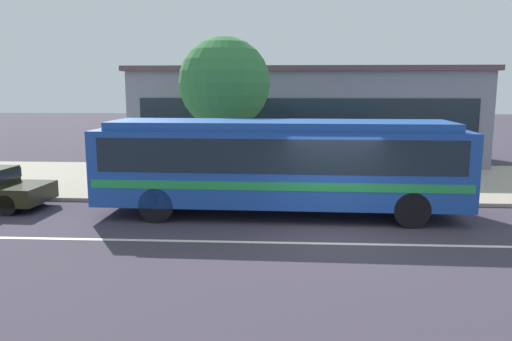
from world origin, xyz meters
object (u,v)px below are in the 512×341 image
at_px(pedestrian_waiting_near_sign, 244,167).
at_px(bus_stop_sign, 398,150).
at_px(pedestrian_walking_along_curb, 275,162).
at_px(street_tree_near_stop, 224,83).
at_px(transit_bus, 280,161).

bearing_deg(pedestrian_waiting_near_sign, bus_stop_sign, -5.22).
xyz_separation_m(pedestrian_walking_along_curb, bus_stop_sign, (4.03, -1.53, 0.67)).
bearing_deg(bus_stop_sign, pedestrian_waiting_near_sign, 174.78).
bearing_deg(pedestrian_walking_along_curb, street_tree_near_stop, 150.80).
bearing_deg(street_tree_near_stop, pedestrian_waiting_near_sign, -67.35).
height_order(pedestrian_walking_along_curb, street_tree_near_stop, street_tree_near_stop).
xyz_separation_m(transit_bus, street_tree_near_stop, (-2.16, 4.32, 2.30)).
distance_m(transit_bus, pedestrian_waiting_near_sign, 2.56).
bearing_deg(transit_bus, pedestrian_walking_along_curb, 93.70).
bearing_deg(pedestrian_walking_along_curb, pedestrian_waiting_near_sign, -134.53).
bearing_deg(bus_stop_sign, street_tree_near_stop, 156.34).
bearing_deg(transit_bus, street_tree_near_stop, 116.53).
height_order(pedestrian_waiting_near_sign, bus_stop_sign, bus_stop_sign).
relative_size(pedestrian_waiting_near_sign, pedestrian_walking_along_curb, 0.98).
height_order(transit_bus, pedestrian_walking_along_curb, transit_bus).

